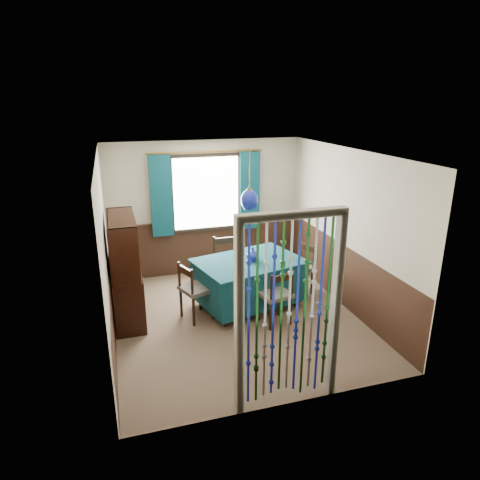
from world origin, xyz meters
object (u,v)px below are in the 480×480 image
object	(u,v)px
chair_near	(276,295)
sideboard	(126,284)
chair_left	(195,289)
chair_right	(299,267)
pendant_lamp	(249,200)
vase_sideboard	(128,257)
dining_table	(249,280)
chair_far	(228,263)
vase_table	(253,255)
bowl_shelf	(128,255)

from	to	relation	value
chair_near	sideboard	bearing A→B (deg)	147.10
chair_near	chair_left	bearing A→B (deg)	144.11
chair_right	pendant_lamp	xyz separation A→B (m)	(-0.97, -0.20, 1.29)
vase_sideboard	dining_table	bearing A→B (deg)	-12.15
chair_far	chair_left	distance (m)	1.12
dining_table	chair_right	distance (m)	0.99
pendant_lamp	vase_sideboard	world-z (taller)	pendant_lamp
chair_left	vase_table	xyz separation A→B (m)	(0.96, 0.15, 0.40)
chair_near	pendant_lamp	world-z (taller)	pendant_lamp
chair_near	vase_sideboard	size ratio (longest dim) A/B	4.48
chair_far	vase_table	bearing A→B (deg)	107.62
chair_left	pendant_lamp	world-z (taller)	pendant_lamp
chair_left	vase_sideboard	world-z (taller)	vase_sideboard
chair_right	bowl_shelf	xyz separation A→B (m)	(-2.79, -0.34, 0.65)
chair_left	vase_table	size ratio (longest dim) A/B	4.65
bowl_shelf	vase_sideboard	distance (m)	0.58
chair_right	vase_sideboard	world-z (taller)	vase_sideboard
chair_right	pendant_lamp	distance (m)	1.62
chair_near	chair_far	distance (m)	1.39
chair_left	chair_right	distance (m)	1.91
chair_far	bowl_shelf	size ratio (longest dim) A/B	4.88
vase_table	chair_near	bearing A→B (deg)	-77.55
chair_right	vase_table	xyz separation A→B (m)	(-0.91, -0.22, 0.41)
vase_table	chair_right	bearing A→B (deg)	13.43
chair_right	vase_table	bearing A→B (deg)	83.07
chair_far	dining_table	bearing A→B (deg)	103.85
dining_table	chair_far	world-z (taller)	chair_far
chair_near	vase_table	size ratio (longest dim) A/B	4.48
chair_far	chair_right	bearing A→B (deg)	157.42
dining_table	vase_table	size ratio (longest dim) A/B	9.50
chair_far	sideboard	bearing A→B (deg)	16.63
pendant_lamp	vase_table	xyz separation A→B (m)	(0.05, -0.02, -0.88)
sideboard	dining_table	bearing A→B (deg)	-4.69
chair_far	vase_sideboard	bearing A→B (deg)	9.13
pendant_lamp	chair_left	bearing A→B (deg)	-169.39
bowl_shelf	vase_table	bearing A→B (deg)	3.73
chair_far	vase_table	xyz separation A→B (m)	(0.22, -0.68, 0.37)
pendant_lamp	vase_sideboard	xyz separation A→B (m)	(-1.83, 0.39, -0.86)
dining_table	sideboard	size ratio (longest dim) A/B	1.15
chair_near	sideboard	xyz separation A→B (m)	(-2.08, 0.82, 0.10)
chair_near	dining_table	bearing A→B (deg)	94.93
pendant_lamp	bowl_shelf	distance (m)	1.94
chair_left	vase_table	distance (m)	1.05
bowl_shelf	chair_right	bearing A→B (deg)	6.96
sideboard	vase_sideboard	size ratio (longest dim) A/B	8.27
pendant_lamp	bowl_shelf	bearing A→B (deg)	-175.57
dining_table	chair_right	world-z (taller)	chair_right
chair_far	pendant_lamp	xyz separation A→B (m)	(0.17, -0.67, 1.25)
chair_far	bowl_shelf	distance (m)	1.94
sideboard	vase_sideboard	world-z (taller)	sideboard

